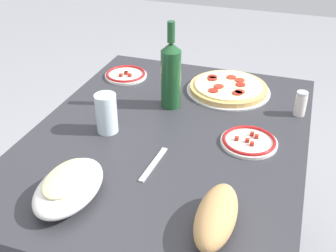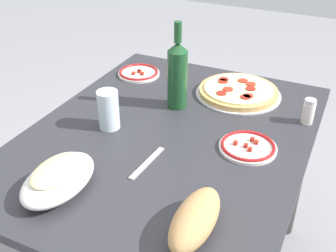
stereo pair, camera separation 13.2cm
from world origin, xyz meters
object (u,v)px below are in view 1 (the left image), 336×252
object	(u,v)px
pepperoni_pizza	(228,88)
wine_bottle	(171,74)
baked_pasta_dish	(69,185)
dining_table	(168,166)
bread_loaf	(216,216)
water_glass	(106,113)
side_plate_far	(249,141)
spice_shaker	(301,104)
side_plate_near	(126,75)

from	to	relation	value
pepperoni_pizza	wine_bottle	distance (m)	0.27
baked_pasta_dish	wine_bottle	xyz separation A→B (m)	(0.55, -0.09, 0.08)
dining_table	pepperoni_pizza	bearing A→B (deg)	-18.70
pepperoni_pizza	baked_pasta_dish	xyz separation A→B (m)	(-0.73, 0.26, 0.03)
bread_loaf	water_glass	bearing A→B (deg)	53.76
wine_bottle	side_plate_far	bearing A→B (deg)	-117.01
dining_table	water_glass	xyz separation A→B (m)	(-0.04, 0.19, 0.19)
pepperoni_pizza	wine_bottle	world-z (taller)	wine_bottle
baked_pasta_dish	side_plate_far	size ratio (longest dim) A/B	1.37
wine_bottle	water_glass	world-z (taller)	wine_bottle
pepperoni_pizza	spice_shaker	size ratio (longest dim) A/B	3.64
wine_bottle	side_plate_far	size ratio (longest dim) A/B	1.75
dining_table	pepperoni_pizza	size ratio (longest dim) A/B	3.52
water_glass	side_plate_far	world-z (taller)	water_glass
dining_table	side_plate_far	xyz separation A→B (m)	(0.03, -0.25, 0.14)
dining_table	side_plate_far	size ratio (longest dim) A/B	6.36
water_glass	side_plate_far	distance (m)	0.45
wine_bottle	side_plate_far	world-z (taller)	wine_bottle
water_glass	side_plate_near	distance (m)	0.42
dining_table	side_plate_near	bearing A→B (deg)	40.27
side_plate_far	bread_loaf	world-z (taller)	bread_loaf
dining_table	wine_bottle	world-z (taller)	wine_bottle
dining_table	bread_loaf	world-z (taller)	bread_loaf
bread_loaf	spice_shaker	xyz separation A→B (m)	(0.62, -0.15, 0.00)
bread_loaf	side_plate_near	bearing A→B (deg)	37.09
side_plate_near	side_plate_far	size ratio (longest dim) A/B	0.97
dining_table	wine_bottle	xyz separation A→B (m)	(0.18, 0.05, 0.25)
wine_bottle	baked_pasta_dish	bearing A→B (deg)	170.67
pepperoni_pizza	side_plate_near	distance (m)	0.42
wine_bottle	water_glass	distance (m)	0.27
wine_bottle	side_plate_near	distance (m)	0.33
pepperoni_pizza	water_glass	xyz separation A→B (m)	(-0.40, 0.31, 0.05)
baked_pasta_dish	water_glass	distance (m)	0.33
pepperoni_pizza	water_glass	distance (m)	0.51
dining_table	side_plate_far	world-z (taller)	side_plate_far
water_glass	baked_pasta_dish	bearing A→B (deg)	-171.29
pepperoni_pizza	spice_shaker	xyz separation A→B (m)	(-0.10, -0.27, 0.03)
baked_pasta_dish	water_glass	bearing A→B (deg)	8.71
pepperoni_pizza	bread_loaf	xyz separation A→B (m)	(-0.72, -0.12, 0.03)
dining_table	water_glass	size ratio (longest dim) A/B	8.60
baked_pasta_dish	wine_bottle	bearing A→B (deg)	-9.33
side_plate_near	side_plate_far	bearing A→B (deg)	-120.63
dining_table	bread_loaf	xyz separation A→B (m)	(-0.36, -0.24, 0.17)
baked_pasta_dish	side_plate_near	bearing A→B (deg)	12.51
side_plate_near	spice_shaker	xyz separation A→B (m)	(-0.09, -0.69, 0.03)
wine_bottle	dining_table	bearing A→B (deg)	-164.47
spice_shaker	side_plate_near	bearing A→B (deg)	82.23
baked_pasta_dish	water_glass	size ratio (longest dim) A/B	1.85
side_plate_near	spice_shaker	world-z (taller)	spice_shaker
dining_table	spice_shaker	distance (m)	0.50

